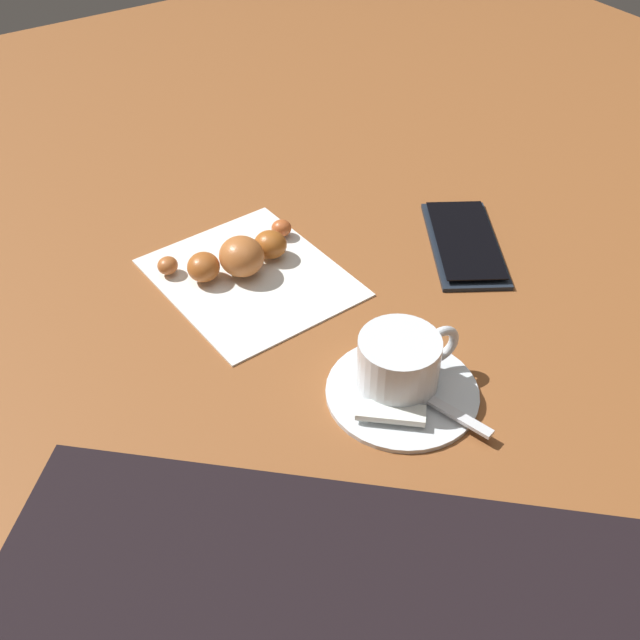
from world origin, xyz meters
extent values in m
plane|color=brown|center=(0.00, 0.00, 0.00)|extent=(1.80, 1.80, 0.00)
cylinder|color=silver|center=(0.11, 0.01, 0.00)|extent=(0.13, 0.13, 0.01)
cylinder|color=silver|center=(0.10, 0.01, 0.03)|extent=(0.07, 0.07, 0.05)
cylinder|color=#341C0B|center=(0.10, 0.01, 0.04)|extent=(0.06, 0.06, 0.00)
torus|color=silver|center=(0.10, 0.05, 0.03)|extent=(0.01, 0.04, 0.04)
cube|color=silver|center=(0.14, 0.02, 0.01)|extent=(0.10, 0.04, 0.00)
ellipsoid|color=silver|center=(0.08, 0.00, 0.01)|extent=(0.03, 0.03, 0.01)
cube|color=white|center=(0.13, -0.02, 0.01)|extent=(0.05, 0.06, 0.01)
cube|color=white|center=(-0.11, -0.02, 0.00)|extent=(0.21, 0.18, 0.00)
ellipsoid|color=#AD5E2D|center=(-0.16, -0.09, 0.01)|extent=(0.03, 0.03, 0.02)
ellipsoid|color=#A85824|center=(-0.13, -0.06, 0.02)|extent=(0.05, 0.05, 0.03)
ellipsoid|color=#B46530|center=(-0.12, -0.02, 0.02)|extent=(0.05, 0.05, 0.04)
ellipsoid|color=#A2551E|center=(-0.12, 0.01, 0.02)|extent=(0.05, 0.04, 0.03)
ellipsoid|color=#B55428|center=(-0.15, 0.04, 0.01)|extent=(0.03, 0.03, 0.02)
cube|color=#1C232E|center=(-0.03, 0.20, 0.00)|extent=(0.17, 0.14, 0.01)
cube|color=black|center=(-0.03, 0.20, 0.01)|extent=(0.15, 0.13, 0.00)
camera|label=1|loc=(0.45, -0.30, 0.49)|focal=43.45mm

